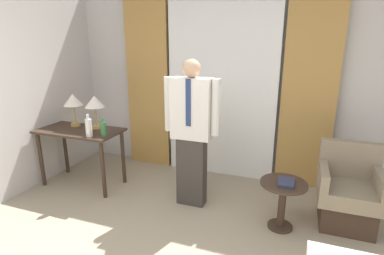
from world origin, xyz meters
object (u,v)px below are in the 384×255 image
Objects in this scene: table_lamp_left at (73,101)px; book at (286,182)px; person at (192,129)px; armchair at (348,195)px; desk at (80,139)px; bottle_by_lamp at (89,127)px; table_lamp_right at (95,103)px; bottle_near_edge at (103,128)px; side_table at (283,197)px.

table_lamp_left reaches higher than book.
person is 1.98× the size of armchair.
person is 8.02× the size of book.
desk is 0.44m from bottle_by_lamp.
desk is 0.64× the size of person.
book is at bearing -3.09° from desk.
armchair is (3.42, 0.05, -0.78)m from table_lamp_left.
bottle_by_lamp is at bearing -66.74° from table_lamp_right.
armchair is (2.78, 0.30, -0.54)m from bottle_near_edge.
table_lamp_right is (0.35, 0.00, 0.00)m from table_lamp_left.
desk is at bearing 176.91° from book.
table_lamp_left is at bearing 180.00° from table_lamp_right.
table_lamp_left is 0.26× the size of person.
desk is 5.17× the size of book.
bottle_near_edge is at bearing 179.78° from side_table.
bottle_by_lamp is (0.32, -0.19, 0.24)m from desk.
person is at bearing 171.53° from side_table.
book is at bearing -9.28° from person.
bottle_near_edge is 0.44× the size of side_table.
table_lamp_right is 2.54m from book.
side_table is at bearing -2.71° from desk.
bottle_by_lamp is 1.29× the size of book.
armchair reaches higher than desk.
bottle_by_lamp is 1.26m from person.
bottle_by_lamp is at bearing -34.01° from table_lamp_left.
table_lamp_right reaches higher than bottle_near_edge.
desk is 2.64m from book.
armchair reaches higher than side_table.
table_lamp_left reaches higher than desk.
table_lamp_left reaches higher than side_table.
person is at bearing -4.24° from table_lamp_right.
armchair is 1.67× the size of side_table.
table_lamp_right reaches higher than book.
armchair is 0.73m from book.
person is (1.56, 0.03, 0.28)m from desk.
bottle_near_edge reaches higher than side_table.
armchair is (1.69, 0.15, -0.59)m from person.
person is (1.24, 0.23, 0.04)m from bottle_by_lamp.
bottle_near_edge is 0.26× the size of armchair.
desk is 2.63m from side_table.
bottle_by_lamp is at bearing -152.40° from bottle_near_edge.
table_lamp_left is 2.07× the size of book.
book is (2.63, -0.14, -0.12)m from desk.
armchair reaches higher than book.
bottle_near_edge is (0.47, -0.12, 0.22)m from desk.
side_table is at bearing 139.75° from book.
desk reaches higher than side_table.
bottle_near_edge is (0.29, -0.25, -0.25)m from table_lamp_right.
table_lamp_left is 1.00× the size of table_lamp_right.
table_lamp_left is 0.35m from table_lamp_right.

